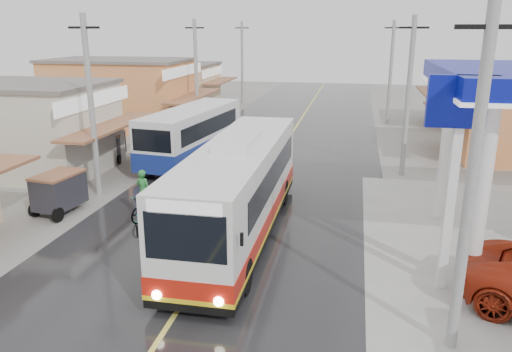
{
  "coord_description": "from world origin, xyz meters",
  "views": [
    {
      "loc": [
        4.42,
        -11.08,
        7.37
      ],
      "look_at": [
        0.75,
        7.3,
        1.81
      ],
      "focal_mm": 35.0,
      "sensor_mm": 36.0,
      "label": 1
    }
  ],
  "objects_px": {
    "coach_bus": "(239,189)",
    "tricycle_near": "(59,191)",
    "cyclist": "(146,203)",
    "second_bus": "(192,133)",
    "tricycle_far": "(111,145)"
  },
  "relations": [
    {
      "from": "coach_bus",
      "to": "tricycle_near",
      "type": "height_order",
      "value": "coach_bus"
    },
    {
      "from": "second_bus",
      "to": "tricycle_far",
      "type": "relative_size",
      "value": 4.28
    },
    {
      "from": "tricycle_near",
      "to": "tricycle_far",
      "type": "bearing_deg",
      "value": 110.1
    },
    {
      "from": "second_bus",
      "to": "tricycle_near",
      "type": "xyz_separation_m",
      "value": [
        -2.74,
        -9.16,
        -0.66
      ]
    },
    {
      "from": "second_bus",
      "to": "tricycle_near",
      "type": "bearing_deg",
      "value": -99.4
    },
    {
      "from": "coach_bus",
      "to": "cyclist",
      "type": "relative_size",
      "value": 5.66
    },
    {
      "from": "second_bus",
      "to": "tricycle_far",
      "type": "xyz_separation_m",
      "value": [
        -4.61,
        -0.83,
        -0.71
      ]
    },
    {
      "from": "cyclist",
      "to": "tricycle_near",
      "type": "bearing_deg",
      "value": -165.83
    },
    {
      "from": "coach_bus",
      "to": "second_bus",
      "type": "height_order",
      "value": "coach_bus"
    },
    {
      "from": "coach_bus",
      "to": "second_bus",
      "type": "xyz_separation_m",
      "value": [
        -5.09,
        9.95,
        -0.16
      ]
    },
    {
      "from": "coach_bus",
      "to": "cyclist",
      "type": "bearing_deg",
      "value": 167.99
    },
    {
      "from": "second_bus",
      "to": "tricycle_far",
      "type": "distance_m",
      "value": 4.74
    },
    {
      "from": "coach_bus",
      "to": "second_bus",
      "type": "bearing_deg",
      "value": 117.02
    },
    {
      "from": "coach_bus",
      "to": "tricycle_near",
      "type": "bearing_deg",
      "value": 174.18
    },
    {
      "from": "tricycle_near",
      "to": "cyclist",
      "type": "bearing_deg",
      "value": 8.42
    }
  ]
}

